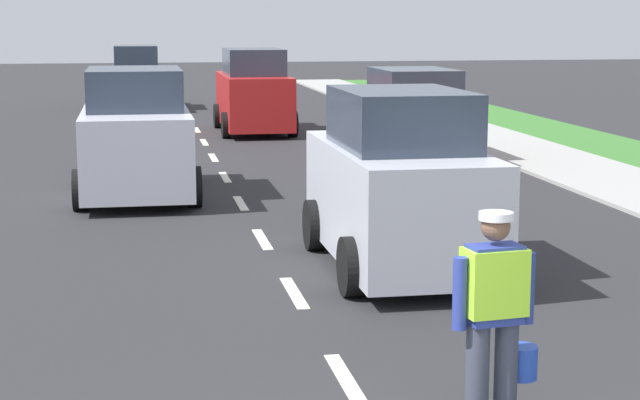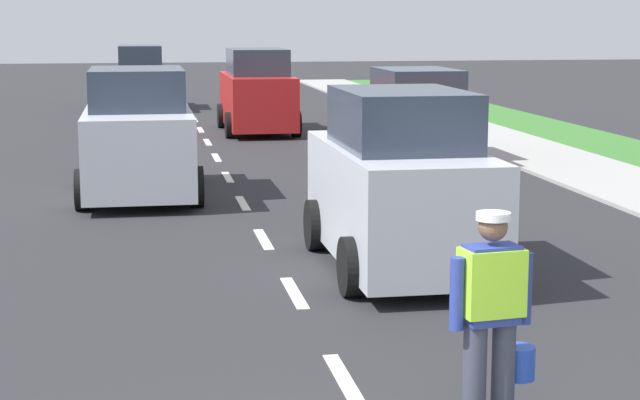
{
  "view_description": "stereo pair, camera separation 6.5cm",
  "coord_description": "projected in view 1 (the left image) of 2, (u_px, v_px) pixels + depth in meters",
  "views": [
    {
      "loc": [
        -1.75,
        -5.92,
        3.09
      ],
      "look_at": [
        0.26,
        5.51,
        1.1
      ],
      "focal_mm": 59.87,
      "sensor_mm": 36.0,
      "label": 1
    },
    {
      "loc": [
        -1.69,
        -5.93,
        3.09
      ],
      "look_at": [
        0.26,
        5.51,
        1.1
      ],
      "focal_mm": 59.87,
      "sensor_mm": 36.0,
      "label": 2
    }
  ],
  "objects": [
    {
      "name": "ground_plane",
      "position": [
        203.0,
        141.0,
        26.95
      ],
      "size": [
        96.0,
        96.0,
        0.0
      ],
      "primitive_type": "plane",
      "color": "#28282B"
    },
    {
      "name": "lane_center_line",
      "position": [
        194.0,
        125.0,
        31.02
      ],
      "size": [
        0.14,
        46.4,
        0.01
      ],
      "color": "silver",
      "rests_on": "ground"
    },
    {
      "name": "road_worker",
      "position": [
        496.0,
        308.0,
        8.02
      ],
      "size": [
        0.75,
        0.44,
        1.67
      ],
      "color": "#383D4C",
      "rests_on": "ground"
    },
    {
      "name": "car_outgoing_ahead",
      "position": [
        399.0,
        186.0,
        13.13
      ],
      "size": [
        1.9,
        3.99,
        2.23
      ],
      "color": "silver",
      "rests_on": "ground"
    },
    {
      "name": "car_outgoing_far",
      "position": [
        254.0,
        94.0,
        28.87
      ],
      "size": [
        1.96,
        4.32,
        2.26
      ],
      "color": "red",
      "rests_on": "ground"
    },
    {
      "name": "car_oncoming_third",
      "position": [
        136.0,
        80.0,
        36.3
      ],
      "size": [
        1.88,
        4.25,
        2.15
      ],
      "color": "black",
      "rests_on": "ground"
    },
    {
      "name": "car_parked_far",
      "position": [
        412.0,
        117.0,
        23.38
      ],
      "size": [
        2.04,
        4.34,
        1.99
      ],
      "color": "red",
      "rests_on": "ground"
    },
    {
      "name": "car_oncoming_lead",
      "position": [
        136.0,
        137.0,
        18.56
      ],
      "size": [
        2.07,
        4.24,
        2.22
      ],
      "color": "silver",
      "rests_on": "ground"
    }
  ]
}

